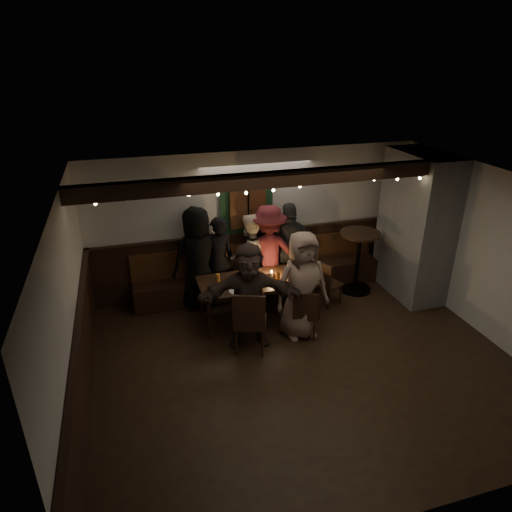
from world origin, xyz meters
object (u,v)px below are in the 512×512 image
object	(u,v)px
dining_table	(259,283)
person_c	(249,257)
high_top	(358,254)
person_a	(198,258)
chair_near_right	(305,312)
person_b	(218,260)
person_g	(302,286)
chair_end	(326,281)
chair_near_left	(250,319)
person_d	(269,253)
person_e	(289,249)
person_f	(249,295)

from	to	relation	value
dining_table	person_c	distance (m)	0.75
high_top	person_a	bearing A→B (deg)	173.98
dining_table	chair_near_right	world-z (taller)	dining_table
high_top	person_a	size ratio (longest dim) A/B	0.64
person_a	person_b	distance (m)	0.38
person_c	person_g	distance (m)	1.47
chair_end	person_a	xyz separation A→B (m)	(-2.12, 0.66, 0.43)
chair_near_left	person_d	distance (m)	1.77
chair_near_left	person_b	size ratio (longest dim) A/B	0.65
person_b	person_g	size ratio (longest dim) A/B	0.91
person_d	person_g	xyz separation A→B (m)	(0.11, -1.31, 0.00)
person_g	chair_near_right	bearing A→B (deg)	-76.63
chair_near_right	person_b	bearing A→B (deg)	123.62
chair_near_right	person_c	xyz separation A→B (m)	(-0.47, 1.51, 0.32)
high_top	person_c	world-z (taller)	person_c
high_top	person_d	size ratio (longest dim) A/B	0.67
chair_end	person_e	size ratio (longest dim) A/B	0.48
person_c	person_f	xyz separation A→B (m)	(-0.40, -1.39, 0.04)
person_b	person_c	distance (m)	0.56
chair_near_left	person_c	xyz separation A→B (m)	(0.46, 1.65, 0.21)
dining_table	chair_end	world-z (taller)	dining_table
chair_near_right	person_b	world-z (taller)	person_b
dining_table	chair_end	xyz separation A→B (m)	(1.23, 0.06, -0.18)
chair_near_right	person_c	size ratio (longest dim) A/B	0.53
high_top	person_e	bearing A→B (deg)	167.11
chair_near_left	dining_table	bearing A→B (deg)	64.97
person_b	chair_end	bearing A→B (deg)	150.36
person_b	person_d	size ratio (longest dim) A/B	0.91
high_top	person_e	xyz separation A→B (m)	(-1.24, 0.28, 0.14)
dining_table	chair_near_left	bearing A→B (deg)	-115.03
dining_table	high_top	bearing A→B (deg)	11.47
chair_near_left	person_c	world-z (taller)	person_c
chair_near_left	person_f	xyz separation A→B (m)	(0.06, 0.25, 0.25)
person_b	person_e	xyz separation A→B (m)	(1.30, -0.06, 0.07)
person_d	high_top	bearing A→B (deg)	-179.70
person_b	person_c	bearing A→B (deg)	169.78
chair_end	chair_near_left	bearing A→B (deg)	-149.64
high_top	person_g	size ratio (longest dim) A/B	0.67
chair_end	dining_table	bearing A→B (deg)	-177.38
person_d	person_e	world-z (taller)	person_d
chair_end	person_g	size ratio (longest dim) A/B	0.48
person_g	chair_end	bearing A→B (deg)	41.39
person_b	person_f	xyz separation A→B (m)	(0.16, -1.42, 0.03)
chair_near_left	person_b	bearing A→B (deg)	93.23
chair_near_left	high_top	xyz separation A→B (m)	(2.45, 1.33, 0.15)
person_f	high_top	bearing A→B (deg)	34.57
high_top	chair_near_left	bearing A→B (deg)	-151.54
chair_near_right	person_c	distance (m)	1.62
chair_end	person_a	bearing A→B (deg)	162.71
chair_end	person_g	bearing A→B (deg)	-136.51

